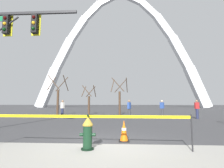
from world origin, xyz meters
TOP-DOWN VIEW (x-y plane):
  - ground_plane at (0.00, 0.00)m, footprint 240.00×240.00m
  - fire_hydrant at (-0.51, -0.70)m, footprint 0.46×0.48m
  - caution_tape_barrier at (-0.56, -0.63)m, footprint 5.95×0.27m
  - traffic_cone_by_hydrant at (0.54, 0.47)m, footprint 0.36×0.36m
  - traffic_signal_gantry at (-5.29, 1.91)m, footprint 5.02×0.44m
  - monument_arch at (0.00, 47.44)m, footprint 52.54×2.65m
  - tree_far_left at (-6.43, 12.63)m, footprint 1.96×1.97m
  - tree_left_mid at (-3.31, 13.93)m, footprint 1.53×1.54m
  - tree_center_left at (0.16, 13.92)m, footprint 1.90×1.91m
  - pedestrian_walking_left at (6.80, 9.61)m, footprint 0.36×0.24m
  - pedestrian_standing_center at (-5.06, 10.22)m, footprint 0.39×0.36m
  - pedestrian_walking_right at (1.05, 9.26)m, footprint 0.33×0.39m
  - pedestrian_near_trees at (4.03, 10.28)m, footprint 0.38×0.38m

SIDE VIEW (x-z plane):
  - ground_plane at x=0.00m, z-range 0.00..0.00m
  - traffic_cone_by_hydrant at x=0.54m, z-range -0.01..0.72m
  - fire_hydrant at x=-0.51m, z-range -0.03..0.96m
  - caution_tape_barrier at x=-0.56m, z-range 0.20..1.21m
  - pedestrian_walking_left at x=6.80m, z-range 0.02..1.61m
  - pedestrian_standing_center at x=-5.06m, z-range 0.02..1.61m
  - pedestrian_walking_right at x=1.05m, z-range 0.02..1.61m
  - pedestrian_near_trees at x=4.03m, z-range 0.02..1.61m
  - tree_left_mid at x=-3.31m, z-range -0.19..3.11m
  - tree_center_left at x=0.16m, z-range -0.23..3.88m
  - tree_far_left at x=-6.43m, z-range -0.24..4.02m
  - traffic_signal_gantry at x=-5.29m, z-range 1.07..7.07m
  - monument_arch at x=0.00m, z-range -2.01..34.69m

